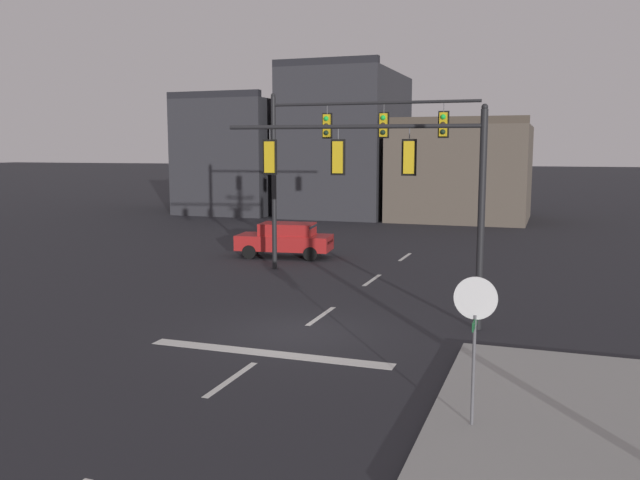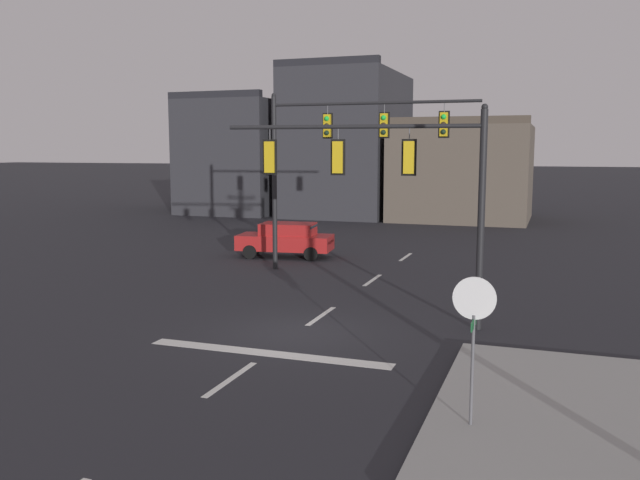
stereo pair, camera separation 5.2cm
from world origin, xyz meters
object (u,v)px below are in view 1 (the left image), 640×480
(signal_mast_far_side, at_px, (335,146))
(stop_sign, at_px, (475,315))
(signal_mast_near_side, at_px, (394,175))
(car_lot_nearside, at_px, (285,239))

(signal_mast_far_side, xyz_separation_m, stop_sign, (7.19, -14.17, -3.03))
(stop_sign, bearing_deg, signal_mast_near_side, 114.23)
(signal_mast_near_side, relative_size, stop_sign, 2.57)
(signal_mast_near_side, height_order, car_lot_nearside, signal_mast_near_side)
(car_lot_nearside, bearing_deg, stop_sign, -58.26)
(signal_mast_far_side, height_order, stop_sign, signal_mast_far_side)
(signal_mast_far_side, relative_size, stop_sign, 2.99)
(car_lot_nearside, bearing_deg, signal_mast_near_side, -53.87)
(car_lot_nearside, bearing_deg, signal_mast_far_side, -41.43)
(signal_mast_far_side, height_order, car_lot_nearside, signal_mast_far_side)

